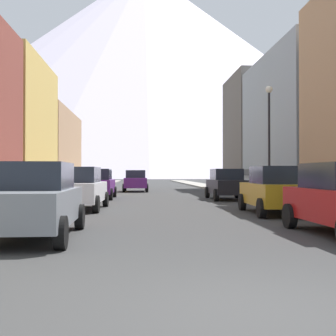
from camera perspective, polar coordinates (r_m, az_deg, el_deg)
The scene contains 17 objects.
ground_plane at distance 5.20m, azimuth 11.49°, elevation -17.66°, with size 400.00×400.00×0.00m, color #333333.
sidewalk_left at distance 40.13m, azimuth -10.79°, elevation -2.73°, with size 2.50×100.00×0.15m, color gray.
sidewalk_right at distance 40.53m, azimuth 7.05°, elevation -2.72°, with size 2.50×100.00×0.15m, color gray.
storefront_left_3 at distance 42.78m, azimuth -16.49°, elevation 1.96°, with size 6.85×13.73×7.21m.
storefront_right_2 at distance 33.47m, azimuth 17.47°, elevation 4.96°, with size 6.78×13.11×9.92m.
storefront_right_3 at distance 44.61m, azimuth 13.95°, elevation 4.15°, with size 9.67×8.63×10.87m.
car_left_0 at distance 10.99m, azimuth -16.88°, elevation -3.88°, with size 2.14×4.43×1.78m.
car_left_1 at distance 18.99m, azimuth -11.27°, elevation -2.54°, with size 2.20×4.46×1.78m.
car_left_2 at distance 27.02m, azimuth -9.01°, elevation -1.99°, with size 2.11×4.42×1.78m.
car_right_1 at distance 17.22m, azimuth 13.55°, elevation -2.73°, with size 2.19×4.46×1.78m.
car_right_2 at distance 26.25m, azimuth 7.52°, elevation -2.03°, with size 2.08×4.41×1.78m.
car_driving_0 at distance 37.51m, azimuth -4.15°, elevation -1.63°, with size 2.06×4.40×1.78m.
potted_plant_0 at distance 23.04m, azimuth -18.03°, elevation -2.75°, with size 0.69×0.69×0.94m.
pedestrian_0 at distance 32.91m, azimuth -12.35°, elevation -1.72°, with size 0.36×0.36×1.65m.
pedestrian_1 at distance 30.45m, azimuth -13.05°, elevation -1.78°, with size 0.36×0.36×1.69m.
streetlamp_right at distance 23.60m, azimuth 12.75°, elevation 5.33°, with size 0.36×0.36×5.86m.
mountain_backdrop at distance 271.55m, azimuth -3.09°, elevation 12.11°, with size 296.15×296.15×123.26m, color silver.
Camera 1 is at (-1.30, -4.80, 1.52)m, focal length 47.85 mm.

